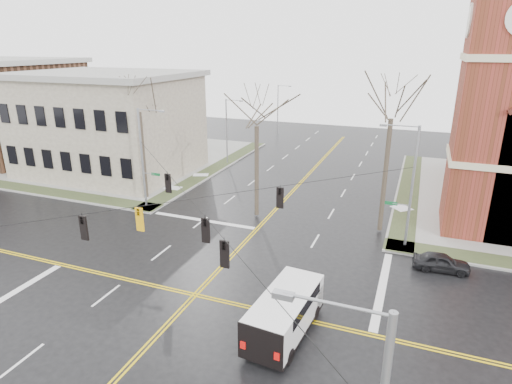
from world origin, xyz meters
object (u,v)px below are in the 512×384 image
(cargo_van, at_px, (287,309))
(tree_nw_far, at_px, (139,106))
(streetlight_north_a, at_px, (228,129))
(signal_pole_ne, at_px, (410,184))
(signal_pole_nw, at_px, (144,155))
(parked_car_a, at_px, (441,262))
(streetlight_north_b, at_px, (279,108))
(tree_ne, at_px, (392,111))
(tree_nw_near, at_px, (257,120))

(cargo_van, relative_size, tree_nw_far, 0.49)
(streetlight_north_a, bearing_deg, cargo_van, -60.11)
(signal_pole_ne, bearing_deg, signal_pole_nw, 180.00)
(tree_nw_far, bearing_deg, streetlight_north_a, 81.27)
(parked_car_a, bearing_deg, streetlight_north_b, 27.48)
(parked_car_a, relative_size, tree_ne, 0.27)
(streetlight_north_b, xyz_separation_m, tree_nw_near, (9.60, -34.91, 4.05))
(streetlight_north_a, bearing_deg, signal_pole_nw, -92.32)
(streetlight_north_a, distance_m, tree_ne, 25.24)
(signal_pole_ne, distance_m, tree_nw_far, 24.61)
(signal_pole_nw, height_order, streetlight_north_a, signal_pole_nw)
(cargo_van, bearing_deg, tree_ne, 82.69)
(parked_car_a, bearing_deg, signal_pole_nw, 78.99)
(cargo_van, bearing_deg, signal_pole_ne, 73.06)
(streetlight_north_a, xyz_separation_m, tree_nw_near, (9.60, -14.91, 4.05))
(signal_pole_ne, xyz_separation_m, parked_car_a, (2.60, -2.89, -4.33))
(signal_pole_ne, xyz_separation_m, streetlight_north_a, (-21.97, 16.50, -0.48))
(parked_car_a, height_order, tree_nw_far, tree_nw_far)
(tree_nw_far, bearing_deg, tree_nw_near, -2.26)
(tree_nw_far, distance_m, tree_ne, 22.32)
(tree_nw_near, height_order, tree_ne, tree_ne)
(streetlight_north_b, bearing_deg, signal_pole_ne, -58.95)
(streetlight_north_b, relative_size, cargo_van, 1.30)
(streetlight_north_b, relative_size, tree_nw_far, 0.64)
(cargo_van, xyz_separation_m, tree_nw_far, (-19.04, 14.83, 7.64))
(streetlight_north_b, relative_size, parked_car_a, 2.20)
(streetlight_north_a, distance_m, tree_nw_near, 18.19)
(tree_nw_far, xyz_separation_m, tree_ne, (22.30, 0.10, 0.76))
(streetlight_north_a, relative_size, cargo_van, 1.30)
(cargo_van, xyz_separation_m, parked_car_a, (7.75, 9.88, -0.72))
(streetlight_north_a, bearing_deg, tree_nw_far, -98.73)
(signal_pole_nw, distance_m, tree_nw_near, 10.99)
(signal_pole_nw, height_order, tree_nw_near, tree_nw_near)
(cargo_van, distance_m, tree_ne, 17.44)
(streetlight_north_a, xyz_separation_m, parked_car_a, (24.58, -19.39, -3.85))
(tree_nw_far, height_order, tree_ne, tree_ne)
(signal_pole_nw, xyz_separation_m, parked_car_a, (25.24, -2.89, -4.33))
(tree_ne, bearing_deg, tree_nw_near, -176.93)
(streetlight_north_b, height_order, tree_nw_far, tree_nw_far)
(parked_car_a, xyz_separation_m, tree_nw_near, (-14.98, 4.48, 7.90))
(signal_pole_ne, height_order, tree_ne, tree_ne)
(streetlight_north_a, height_order, tree_ne, tree_ne)
(signal_pole_ne, bearing_deg, streetlight_north_a, 143.10)
(signal_pole_nw, xyz_separation_m, tree_nw_near, (10.27, 1.59, 3.56))
(streetlight_north_b, distance_m, tree_nw_far, 34.80)
(streetlight_north_a, distance_m, parked_car_a, 31.54)
(signal_pole_ne, relative_size, signal_pole_nw, 1.00)
(signal_pole_nw, relative_size, streetlight_north_b, 1.12)
(parked_car_a, distance_m, tree_ne, 11.35)
(signal_pole_nw, distance_m, tree_nw_far, 4.79)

